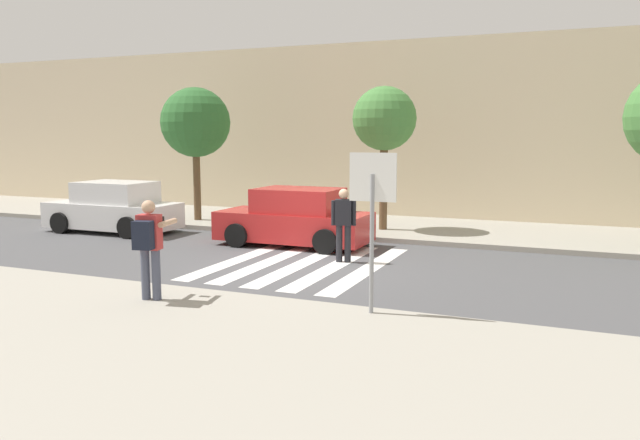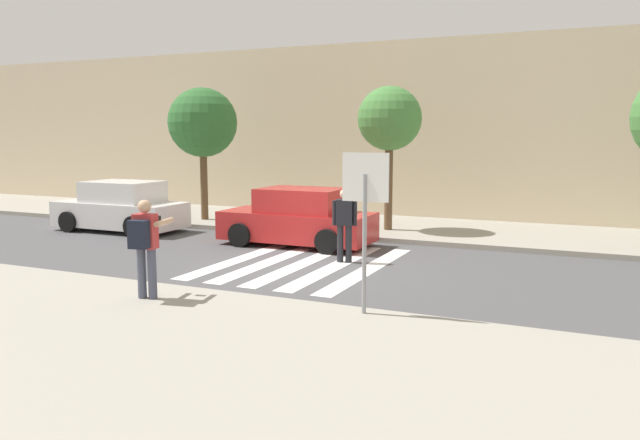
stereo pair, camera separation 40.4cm
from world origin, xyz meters
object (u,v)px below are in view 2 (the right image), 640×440
(photographer_with_backpack, at_px, (145,240))
(street_tree_center, at_px, (390,120))
(pedestrian_crossing, at_px, (345,221))
(street_tree_west, at_px, (203,123))
(parked_car_white, at_px, (121,208))
(parked_car_red, at_px, (298,219))
(stop_sign, at_px, (365,197))

(photographer_with_backpack, relative_size, street_tree_center, 0.41)
(photographer_with_backpack, relative_size, pedestrian_crossing, 1.00)
(pedestrian_crossing, bearing_deg, street_tree_center, 94.93)
(photographer_with_backpack, relative_size, street_tree_west, 0.39)
(pedestrian_crossing, xyz_separation_m, street_tree_center, (-0.38, 4.42, 2.42))
(parked_car_white, height_order, parked_car_red, same)
(stop_sign, bearing_deg, parked_car_red, 124.83)
(parked_car_red, bearing_deg, stop_sign, -55.17)
(pedestrian_crossing, height_order, street_tree_west, street_tree_west)
(photographer_with_backpack, height_order, parked_car_red, photographer_with_backpack)
(pedestrian_crossing, distance_m, street_tree_west, 8.22)
(street_tree_center, bearing_deg, street_tree_west, -176.93)
(street_tree_west, distance_m, street_tree_center, 6.36)
(photographer_with_backpack, distance_m, parked_car_red, 6.55)
(stop_sign, bearing_deg, street_tree_center, 105.75)
(parked_car_red, bearing_deg, parked_car_white, -180.00)
(pedestrian_crossing, relative_size, parked_car_red, 0.42)
(parked_car_white, xyz_separation_m, street_tree_center, (7.73, 2.82, 2.67))
(photographer_with_backpack, xyz_separation_m, parked_car_white, (-6.42, 6.53, -0.44))
(street_tree_west, bearing_deg, stop_sign, -43.32)
(photographer_with_backpack, distance_m, street_tree_center, 9.70)
(pedestrian_crossing, relative_size, parked_car_white, 0.42)
(parked_car_white, bearing_deg, pedestrian_crossing, -11.12)
(stop_sign, height_order, street_tree_center, street_tree_center)
(photographer_with_backpack, bearing_deg, stop_sign, 10.94)
(parked_car_white, relative_size, street_tree_center, 0.97)
(parked_car_red, xyz_separation_m, street_tree_west, (-4.75, 2.48, 2.62))
(parked_car_white, xyz_separation_m, parked_car_red, (6.13, 0.00, 0.00))
(pedestrian_crossing, xyz_separation_m, parked_car_red, (-1.99, 1.60, -0.25))
(parked_car_white, relative_size, street_tree_west, 0.94)
(stop_sign, height_order, photographer_with_backpack, stop_sign)
(stop_sign, relative_size, photographer_with_backpack, 1.48)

